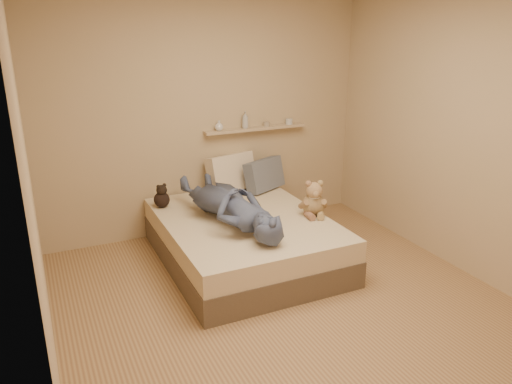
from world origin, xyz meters
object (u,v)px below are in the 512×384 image
game_console (267,225)px  dark_plush (162,197)px  person (230,204)px  wall_shelf (256,129)px  pillow_grey (264,175)px  teddy_bear (314,201)px  bed (244,239)px  pillow_cream (231,173)px

game_console → dark_plush: bearing=118.4°
person → wall_shelf: size_ratio=1.24×
pillow_grey → person: person is taller
teddy_bear → bed: bearing=160.6°
game_console → person: bearing=106.2°
bed → wall_shelf: size_ratio=1.58×
game_console → teddy_bear: 0.72m
game_console → dark_plush: size_ratio=0.61×
bed → pillow_grey: 0.97m
dark_plush → wall_shelf: (1.18, 0.29, 0.54)m
dark_plush → pillow_grey: bearing=3.6°
pillow_cream → person: (-0.37, -0.87, -0.02)m
game_console → pillow_cream: 1.38m
dark_plush → person: (0.48, -0.66, 0.07)m
teddy_bear → wall_shelf: (-0.09, 1.13, 0.50)m
person → game_console: bearing=98.6°
dark_plush → pillow_grey: 1.19m
bed → person: person is taller
bed → wall_shelf: wall_shelf is taller
pillow_grey → wall_shelf: size_ratio=0.42×
pillow_grey → game_console: bearing=-115.0°
dark_plush → pillow_cream: 0.88m
teddy_bear → pillow_cream: (-0.42, 1.05, 0.05)m
game_console → wall_shelf: 1.63m
pillow_cream → person: bearing=-113.0°
bed → teddy_bear: 0.77m
bed → dark_plush: (-0.63, 0.62, 0.33)m
game_console → pillow_cream: bearing=80.4°
dark_plush → pillow_grey: size_ratio=0.50×
bed → pillow_grey: (0.55, 0.69, 0.40)m
pillow_grey → wall_shelf: (-0.00, 0.22, 0.48)m
person → pillow_grey: bearing=-141.7°
person → wall_shelf: bearing=-134.2°
bed → teddy_bear: bearing=-19.4°
bed → game_console: game_console is taller
pillow_grey → wall_shelf: wall_shelf is taller
game_console → teddy_bear: (0.65, 0.30, 0.02)m
bed → wall_shelf: 1.38m
pillow_cream → game_console: bearing=-99.6°
game_console → wall_shelf: (0.56, 1.44, 0.52)m
pillow_cream → bed: bearing=-104.5°
teddy_bear → game_console: bearing=-155.0°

